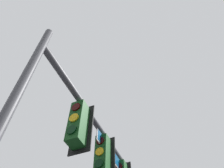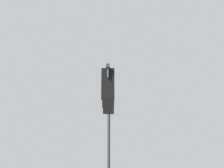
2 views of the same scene
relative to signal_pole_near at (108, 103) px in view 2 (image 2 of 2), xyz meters
name	(u,v)px [view 2 (image 2 of 2)]	position (x,y,z in m)	size (l,w,h in m)	color
signal_pole_near	(108,103)	(0.00, 0.00, 0.00)	(4.94, 0.58, 6.20)	#47474C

